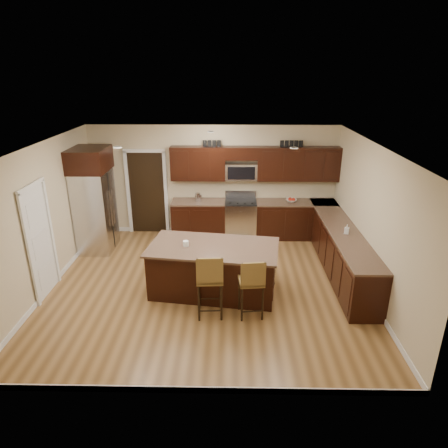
{
  "coord_description": "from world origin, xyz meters",
  "views": [
    {
      "loc": [
        0.44,
        -6.76,
        3.94
      ],
      "look_at": [
        0.31,
        0.4,
        1.13
      ],
      "focal_mm": 32.0,
      "sensor_mm": 36.0,
      "label": 1
    }
  ],
  "objects_px": {
    "stool_mid": "(210,279)",
    "range": "(241,219)",
    "stool_right": "(252,282)",
    "refrigerator": "(94,199)",
    "island": "(214,270)"
  },
  "relations": [
    {
      "from": "island",
      "to": "refrigerator",
      "type": "bearing_deg",
      "value": 154.13
    },
    {
      "from": "island",
      "to": "stool_mid",
      "type": "xyz_separation_m",
      "value": [
        -0.02,
        -0.85,
        0.29
      ]
    },
    {
      "from": "range",
      "to": "stool_right",
      "type": "bearing_deg",
      "value": -88.15
    },
    {
      "from": "stool_mid",
      "to": "range",
      "type": "bearing_deg",
      "value": 76.72
    },
    {
      "from": "range",
      "to": "island",
      "type": "distance_m",
      "value": 2.68
    },
    {
      "from": "range",
      "to": "island",
      "type": "xyz_separation_m",
      "value": [
        -0.55,
        -2.62,
        -0.04
      ]
    },
    {
      "from": "stool_mid",
      "to": "stool_right",
      "type": "xyz_separation_m",
      "value": [
        0.69,
        0.0,
        -0.05
      ]
    },
    {
      "from": "range",
      "to": "refrigerator",
      "type": "distance_m",
      "value": 3.47
    },
    {
      "from": "range",
      "to": "stool_right",
      "type": "distance_m",
      "value": 3.47
    },
    {
      "from": "stool_right",
      "to": "island",
      "type": "bearing_deg",
      "value": 121.62
    },
    {
      "from": "range",
      "to": "refrigerator",
      "type": "xyz_separation_m",
      "value": [
        -3.3,
        -0.78,
        0.73
      ]
    },
    {
      "from": "range",
      "to": "stool_right",
      "type": "relative_size",
      "value": 1.03
    },
    {
      "from": "range",
      "to": "stool_mid",
      "type": "xyz_separation_m",
      "value": [
        -0.58,
        -3.47,
        0.25
      ]
    },
    {
      "from": "range",
      "to": "refrigerator",
      "type": "bearing_deg",
      "value": -166.64
    },
    {
      "from": "stool_right",
      "to": "refrigerator",
      "type": "height_order",
      "value": "refrigerator"
    }
  ]
}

